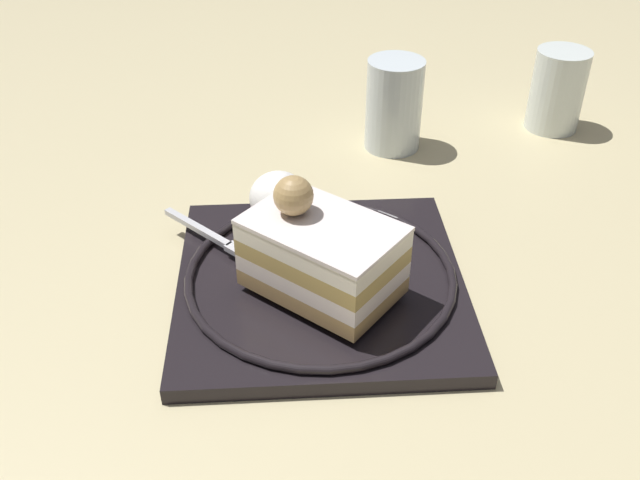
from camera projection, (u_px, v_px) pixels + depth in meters
ground_plane at (319, 278)px, 0.58m from camera, size 2.40×2.40×0.00m
dessert_plate at (320, 281)px, 0.56m from camera, size 0.23×0.23×0.02m
cake_slice at (318, 253)px, 0.52m from camera, size 0.13×0.13×0.09m
whipped_cream_dollop at (279, 198)px, 0.60m from camera, size 0.05×0.05×0.04m
fork at (216, 239)px, 0.59m from camera, size 0.09×0.09×0.00m
drink_glass_near at (556, 95)px, 0.78m from camera, size 0.06×0.06×0.09m
drink_glass_far at (394, 109)px, 0.74m from camera, size 0.06×0.06×0.10m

